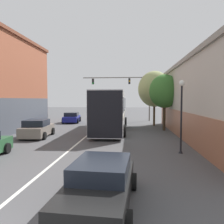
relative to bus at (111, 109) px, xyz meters
name	(u,v)px	position (x,y,z in m)	size (l,w,h in m)	color
lane_center_line	(90,133)	(-1.73, -2.00, -2.07)	(0.14, 44.11, 0.01)	silver
bus	(111,109)	(0.00, 0.00, 0.00)	(3.00, 11.81, 3.70)	#B7B7BC
hatchback_foreground	(101,184)	(1.04, -14.93, -1.48)	(2.14, 4.06, 1.24)	black
parked_car_left_near	(37,129)	(-5.56, -4.22, -1.40)	(2.29, 3.98, 1.42)	slate
parked_car_left_mid	(72,118)	(-5.80, 6.85, -1.43)	(2.41, 4.19, 1.33)	navy
traffic_signal_gantry	(129,87)	(1.57, 10.04, 2.63)	(9.52, 0.36, 6.39)	#514C47
street_lamp	(181,109)	(4.68, -8.61, 0.38)	(0.33, 0.33, 4.07)	black
street_tree_near	(164,91)	(5.10, 0.47, 1.71)	(2.93, 2.63, 5.41)	#3D2D1E
street_tree_far	(154,89)	(4.56, 4.40, 2.12)	(3.71, 3.34, 6.24)	#4C3823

